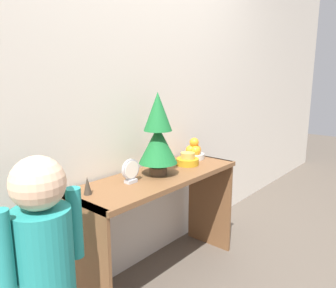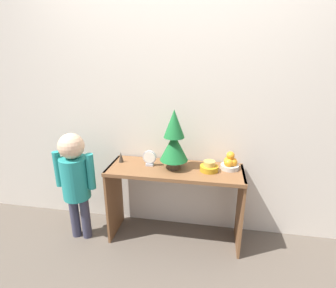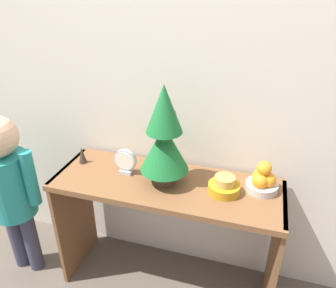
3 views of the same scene
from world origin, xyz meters
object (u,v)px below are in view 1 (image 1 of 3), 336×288
at_px(mini_tree, 158,134).
at_px(singing_bowl, 188,160).
at_px(desk_clock, 131,171).
at_px(fruit_bowl, 194,151).
at_px(child_figure, 43,247).
at_px(figurine, 87,186).

bearing_deg(mini_tree, singing_bowl, -0.61).
xyz_separation_m(mini_tree, desk_clock, (-0.21, 0.01, -0.18)).
xyz_separation_m(mini_tree, singing_bowl, (0.29, -0.00, -0.22)).
xyz_separation_m(fruit_bowl, child_figure, (-1.29, -0.20, -0.13)).
relative_size(fruit_bowl, figurine, 1.64).
xyz_separation_m(desk_clock, figurine, (-0.27, 0.03, -0.02)).
bearing_deg(desk_clock, singing_bowl, -2.05).
xyz_separation_m(singing_bowl, desk_clock, (-0.50, 0.02, 0.03)).
height_order(mini_tree, figurine, mini_tree).
bearing_deg(fruit_bowl, mini_tree, -171.85).
distance_m(singing_bowl, desk_clock, 0.50).
bearing_deg(singing_bowl, figurine, 176.13).
xyz_separation_m(desk_clock, child_figure, (-0.62, -0.15, -0.14)).
xyz_separation_m(mini_tree, child_figure, (-0.83, -0.14, -0.32)).
xyz_separation_m(fruit_bowl, figurine, (-0.94, -0.02, -0.01)).
bearing_deg(singing_bowl, desk_clock, 177.95).
height_order(desk_clock, child_figure, child_figure).
relative_size(mini_tree, singing_bowl, 3.32).
distance_m(fruit_bowl, singing_bowl, 0.18).
bearing_deg(child_figure, singing_bowl, 6.73).
distance_m(mini_tree, child_figure, 0.90).
relative_size(fruit_bowl, singing_bowl, 1.02).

